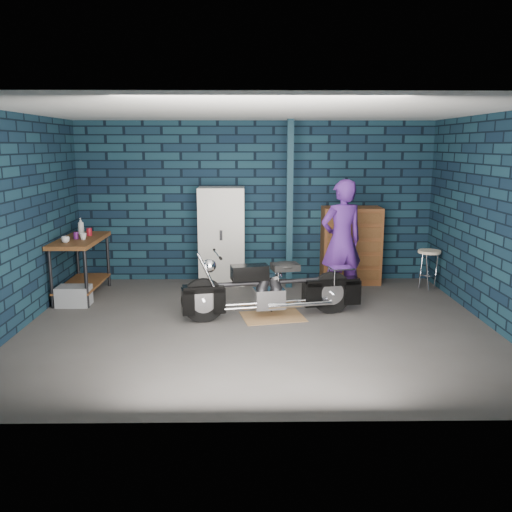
{
  "coord_description": "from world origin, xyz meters",
  "views": [
    {
      "loc": [
        -0.11,
        -6.7,
        2.3
      ],
      "look_at": [
        -0.01,
        0.3,
        0.86
      ],
      "focal_mm": 38.0,
      "sensor_mm": 36.0,
      "label": 1
    }
  ],
  "objects": [
    {
      "name": "workbench",
      "position": [
        -2.68,
        1.44,
        0.46
      ],
      "size": [
        0.6,
        1.4,
        0.91
      ],
      "primitive_type": "cube",
      "color": "brown",
      "rests_on": "ground"
    },
    {
      "name": "room_walls",
      "position": [
        0.0,
        0.55,
        1.9
      ],
      "size": [
        6.02,
        5.01,
        2.71
      ],
      "color": "black",
      "rests_on": "ground"
    },
    {
      "name": "support_post",
      "position": [
        0.55,
        1.95,
        1.35
      ],
      "size": [
        0.1,
        0.1,
        2.7
      ],
      "primitive_type": "cube",
      "color": "#122C38",
      "rests_on": "ground"
    },
    {
      "name": "tool_chest",
      "position": [
        1.61,
        2.23,
        0.64
      ],
      "size": [
        0.96,
        0.54,
        1.29
      ],
      "primitive_type": "cube",
      "color": "brown",
      "rests_on": "ground"
    },
    {
      "name": "bottle",
      "position": [
        -2.77,
        1.83,
        1.04
      ],
      "size": [
        0.1,
        0.1,
        0.26
      ],
      "primitive_type": "imported",
      "rotation": [
        0.0,
        0.0,
        -0.01
      ],
      "color": "gray",
      "rests_on": "workbench"
    },
    {
      "name": "cup_b",
      "position": [
        -2.59,
        1.33,
        0.96
      ],
      "size": [
        0.12,
        0.12,
        0.1
      ],
      "primitive_type": "imported",
      "rotation": [
        0.0,
        0.0,
        0.16
      ],
      "color": "beige",
      "rests_on": "workbench"
    },
    {
      "name": "storage_bin",
      "position": [
        -2.66,
        0.94,
        0.14
      ],
      "size": [
        0.46,
        0.33,
        0.29
      ],
      "primitive_type": "cube",
      "color": "gray",
      "rests_on": "ground"
    },
    {
      "name": "mug_red",
      "position": [
        -2.6,
        1.69,
        0.97
      ],
      "size": [
        0.11,
        0.11,
        0.12
      ],
      "primitive_type": "cylinder",
      "rotation": [
        0.0,
        0.0,
        0.42
      ],
      "color": "maroon",
      "rests_on": "workbench"
    },
    {
      "name": "cup_a",
      "position": [
        -2.77,
        1.06,
        0.96
      ],
      "size": [
        0.13,
        0.13,
        0.09
      ],
      "primitive_type": "imported",
      "rotation": [
        0.0,
        0.0,
        0.14
      ],
      "color": "beige",
      "rests_on": "workbench"
    },
    {
      "name": "ground",
      "position": [
        0.0,
        0.0,
        0.0
      ],
      "size": [
        6.0,
        6.0,
        0.0
      ],
      "primitive_type": "plane",
      "color": "#454240",
      "rests_on": "ground"
    },
    {
      "name": "person",
      "position": [
        1.26,
        1.15,
        0.91
      ],
      "size": [
        0.77,
        0.63,
        1.82
      ],
      "primitive_type": "imported",
      "rotation": [
        0.0,
        0.0,
        3.47
      ],
      "color": "#481F76",
      "rests_on": "ground"
    },
    {
      "name": "locker",
      "position": [
        -0.56,
        2.23,
        0.81
      ],
      "size": [
        0.76,
        0.54,
        1.62
      ],
      "primitive_type": "cube",
      "color": "beige",
      "rests_on": "ground"
    },
    {
      "name": "mug_purple",
      "position": [
        -2.72,
        1.39,
        0.96
      ],
      "size": [
        0.08,
        0.08,
        0.1
      ],
      "primitive_type": "cylinder",
      "rotation": [
        0.0,
        0.0,
        0.11
      ],
      "color": "#591965",
      "rests_on": "workbench"
    },
    {
      "name": "shop_stool",
      "position": [
        2.78,
        1.74,
        0.33
      ],
      "size": [
        0.4,
        0.4,
        0.65
      ],
      "primitive_type": null,
      "rotation": [
        0.0,
        0.0,
        0.12
      ],
      "color": "beige",
      "rests_on": "ground"
    },
    {
      "name": "motorcycle",
      "position": [
        0.22,
        0.36,
        0.46
      ],
      "size": [
        2.17,
        0.98,
        0.93
      ],
      "primitive_type": null,
      "rotation": [
        0.0,
        0.0,
        0.2
      ],
      "color": "black",
      "rests_on": "ground"
    },
    {
      "name": "drip_mat",
      "position": [
        0.22,
        0.36,
        0.0
      ],
      "size": [
        0.93,
        0.77,
        0.01
      ],
      "primitive_type": "cube",
      "rotation": [
        0.0,
        0.0,
        0.2
      ],
      "color": "brown",
      "rests_on": "ground"
    }
  ]
}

